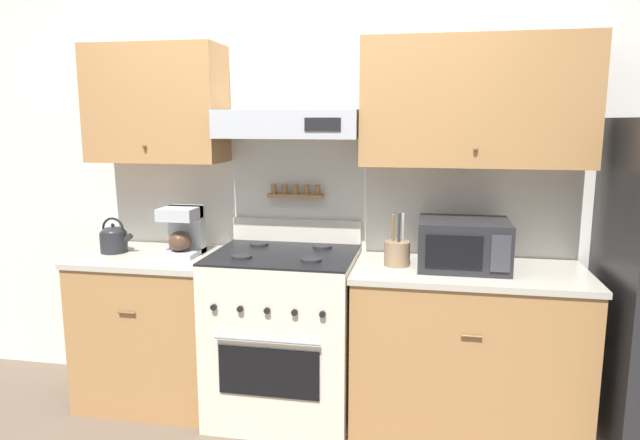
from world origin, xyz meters
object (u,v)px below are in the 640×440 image
Objects in this scene: tea_kettle at (114,238)px; utensil_crock at (397,253)px; coffee_maker at (183,230)px; microwave at (463,244)px; stove_range at (285,333)px.

utensil_crock reaches higher than tea_kettle.
coffee_maker is 0.60× the size of microwave.
tea_kettle is 2.04m from microwave.
coffee_maker is (-0.63, 0.06, 0.57)m from stove_range.
utensil_crock is (1.26, -0.03, -0.07)m from coffee_maker.
microwave is (2.04, 0.02, 0.05)m from tea_kettle.
microwave is at bearing 0.50° from tea_kettle.
stove_range is 1.18m from tea_kettle.
microwave reaches higher than stove_range.
coffee_maker is at bearing 179.64° from microwave.
tea_kettle is 0.44m from coffee_maker.
tea_kettle is 0.45× the size of microwave.
utensil_crock is at bearing 0.00° from tea_kettle.
utensil_crock is at bearing -1.28° from coffee_maker.
tea_kettle is 0.74× the size of utensil_crock.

